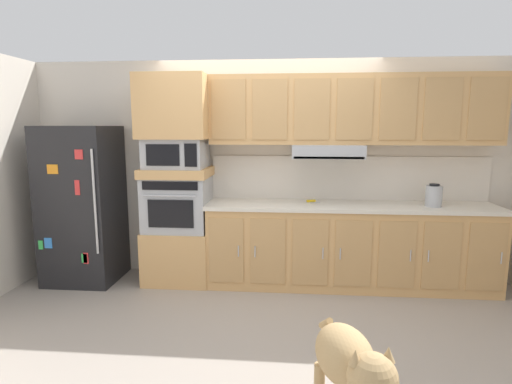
{
  "coord_description": "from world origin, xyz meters",
  "views": [
    {
      "loc": [
        0.26,
        -3.67,
        1.75
      ],
      "look_at": [
        -0.09,
        0.48,
        1.08
      ],
      "focal_mm": 28.61,
      "sensor_mm": 36.0,
      "label": 1
    }
  ],
  "objects_px": {
    "microwave": "(177,153)",
    "electric_kettle": "(434,196)",
    "screwdriver": "(311,201)",
    "dog": "(350,364)",
    "refrigerator": "(83,204)",
    "built_in_oven": "(178,203)"
  },
  "relations": [
    {
      "from": "microwave",
      "to": "electric_kettle",
      "type": "height_order",
      "value": "microwave"
    },
    {
      "from": "microwave",
      "to": "screwdriver",
      "type": "height_order",
      "value": "microwave"
    },
    {
      "from": "screwdriver",
      "to": "dog",
      "type": "height_order",
      "value": "screwdriver"
    },
    {
      "from": "refrigerator",
      "to": "microwave",
      "type": "bearing_deg",
      "value": 3.57
    },
    {
      "from": "built_in_oven",
      "to": "screwdriver",
      "type": "bearing_deg",
      "value": 3.0
    },
    {
      "from": "refrigerator",
      "to": "built_in_oven",
      "type": "bearing_deg",
      "value": 3.57
    },
    {
      "from": "electric_kettle",
      "to": "dog",
      "type": "height_order",
      "value": "electric_kettle"
    },
    {
      "from": "refrigerator",
      "to": "electric_kettle",
      "type": "bearing_deg",
      "value": 0.3
    },
    {
      "from": "screwdriver",
      "to": "dog",
      "type": "bearing_deg",
      "value": -87.57
    },
    {
      "from": "screwdriver",
      "to": "electric_kettle",
      "type": "bearing_deg",
      "value": -5.65
    },
    {
      "from": "built_in_oven",
      "to": "screwdriver",
      "type": "height_order",
      "value": "built_in_oven"
    },
    {
      "from": "electric_kettle",
      "to": "microwave",
      "type": "bearing_deg",
      "value": 179.02
    },
    {
      "from": "built_in_oven",
      "to": "electric_kettle",
      "type": "height_order",
      "value": "built_in_oven"
    },
    {
      "from": "electric_kettle",
      "to": "built_in_oven",
      "type": "bearing_deg",
      "value": 179.02
    },
    {
      "from": "microwave",
      "to": "built_in_oven",
      "type": "bearing_deg",
      "value": 179.23
    },
    {
      "from": "screwdriver",
      "to": "dog",
      "type": "xyz_separation_m",
      "value": [
        0.1,
        -2.42,
        -0.46
      ]
    },
    {
      "from": "refrigerator",
      "to": "microwave",
      "type": "relative_size",
      "value": 2.73
    },
    {
      "from": "refrigerator",
      "to": "electric_kettle",
      "type": "distance_m",
      "value": 3.85
    },
    {
      "from": "electric_kettle",
      "to": "dog",
      "type": "xyz_separation_m",
      "value": [
        -1.17,
        -2.3,
        -0.56
      ]
    },
    {
      "from": "refrigerator",
      "to": "electric_kettle",
      "type": "xyz_separation_m",
      "value": [
        3.85,
        0.02,
        0.15
      ]
    },
    {
      "from": "refrigerator",
      "to": "dog",
      "type": "relative_size",
      "value": 1.9
    },
    {
      "from": "refrigerator",
      "to": "electric_kettle",
      "type": "height_order",
      "value": "refrigerator"
    }
  ]
}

